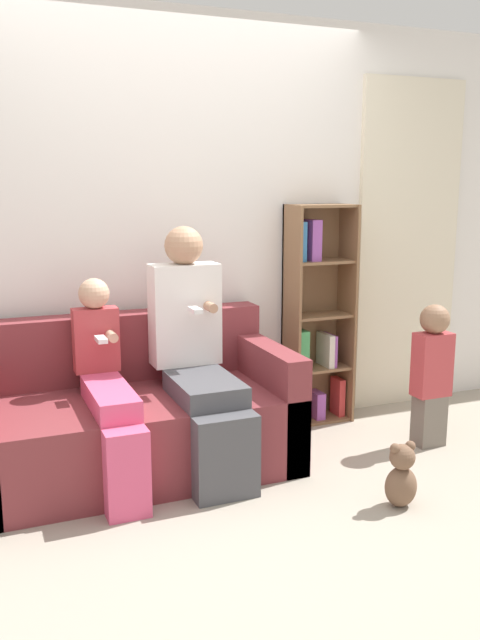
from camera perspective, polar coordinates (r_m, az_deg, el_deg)
The scene contains 9 objects.
ground_plane at distance 3.54m, azimuth -0.69°, elevation -14.66°, with size 14.00×14.00×0.00m, color #9E9384.
back_wall at distance 4.13m, azimuth -5.90°, elevation 7.52°, with size 10.00×0.06×2.55m.
curtain_panel at distance 4.85m, azimuth 13.95°, elevation 6.00°, with size 0.79×0.04×2.24m.
couch at distance 3.79m, azimuth -9.05°, elevation -8.25°, with size 1.71×0.87×0.82m.
adult_seated at distance 3.68m, azimuth -3.67°, elevation -2.37°, with size 0.39×0.81×1.32m.
child_seated at distance 3.54m, azimuth -11.01°, elevation -5.65°, with size 0.24×0.82×1.06m.
toddler_standing at distance 4.18m, azimuth 15.84°, elevation -4.18°, with size 0.22×0.17×0.86m.
bookshelf at distance 4.44m, azimuth 6.41°, elevation 0.01°, with size 0.42×0.25×1.42m.
teddy_bear at distance 3.47m, azimuth 13.43°, elevation -12.70°, with size 0.16×0.14×0.33m.
Camera 1 is at (-1.16, -2.95, 1.57)m, focal length 38.00 mm.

